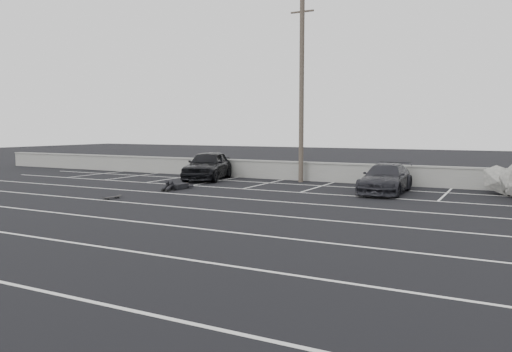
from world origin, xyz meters
The scene contains 8 objects.
ground centered at (0.00, 0.00, 0.00)m, with size 120.00×120.00×0.00m, color black.
seawall centered at (0.00, 14.00, 0.55)m, with size 50.00×0.45×1.06m.
stall_lines centered at (-0.08, 4.41, 0.00)m, with size 36.00×20.05×0.01m.
car_left centered at (-5.87, 11.92, 0.82)m, with size 1.95×4.84×1.65m, color black.
car_right centered at (4.50, 10.70, 0.66)m, with size 1.85×4.55×1.32m, color black.
utility_pole centered at (-0.68, 13.20, 4.93)m, with size 1.30×0.26×9.74m.
person centered at (-4.68, 7.64, 0.25)m, with size 0.98×2.49×0.50m, color black, non-canonical shape.
skateboard centered at (-5.13, 3.45, 0.07)m, with size 0.29×0.81×0.10m.
Camera 1 is at (9.68, -11.99, 2.94)m, focal length 35.00 mm.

